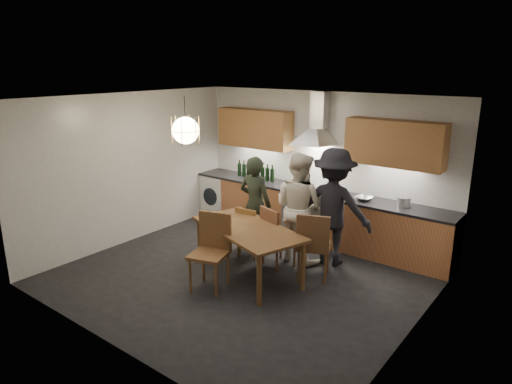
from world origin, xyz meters
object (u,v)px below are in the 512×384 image
Objects in this scene: chair_front at (212,246)px; stock_pot at (404,202)px; person_right at (333,207)px; wine_bottles at (255,171)px; person_left at (255,204)px; person_mid at (299,207)px; dining_table at (248,233)px; mixing_bowl at (364,198)px; chair_back_left at (249,229)px.

chair_front is 5.17× the size of stock_pot.
person_right is 2.25m from wine_bottles.
person_left reaches higher than wine_bottles.
person_left is at bearing 15.98° from person_mid.
dining_table is at bearing 46.72° from person_right.
stock_pot is at bearing -0.16° from wine_bottles.
person_right reaches higher than stock_pot.
person_left is at bearing -152.57° from stock_pot.
person_right is at bearing -137.48° from stock_pot.
stock_pot is (1.78, 2.49, 0.36)m from chair_front.
person_left is 1.85× the size of wine_bottles.
person_mid reaches higher than person_left.
chair_front is 2.70m from mixing_bowl.
person_left is 5.98× the size of mixing_bowl.
wine_bottles reaches higher than dining_table.
mixing_bowl is at bearing -115.71° from person_right.
stock_pot is (1.59, 1.93, 0.30)m from dining_table.
dining_table is at bearing -129.53° from stock_pot.
dining_table is 1.02m from person_mid.
chair_front is at bearing -65.28° from wine_bottles.
chair_back_left is at bearing 38.21° from person_mid.
person_mid is 2.01× the size of wine_bottles.
chair_back_left is 1.76m from wine_bottles.
person_right is (1.27, 0.33, 0.11)m from person_left.
chair_front is 1.45m from person_left.
person_right reaches higher than person_mid.
dining_table is 1.86× the size of chair_front.
person_left is at bearing -78.51° from chair_back_left.
stock_pot is 0.24× the size of wine_bottles.
person_left is 0.78m from person_mid.
chair_front is 3.08m from stock_pot.
wine_bottles is at bearing -30.07° from person_right.
person_left is at bearing 4.49° from person_right.
dining_table is 0.60m from chair_front.
person_right is 8.92× the size of stock_pot.
wine_bottles is (-0.93, 1.39, 0.58)m from chair_back_left.
person_mid reaches higher than mixing_bowl.
person_right is 0.71m from mixing_bowl.
dining_table is at bearing 121.62° from chair_back_left.
dining_table is 2.10m from mixing_bowl.
dining_table is 1.13× the size of person_mid.
chair_front is 1.22× the size of wine_bottles.
person_mid is 0.54m from person_right.
chair_back_left is at bearing 103.65° from person_left.
chair_back_left is at bearing -145.51° from stock_pot.
person_right reaches higher than mixing_bowl.
person_right is at bearing -151.41° from person_mid.
wine_bottles is (-1.34, 1.93, 0.39)m from dining_table.
mixing_bowl is 2.30m from wine_bottles.
stock_pot is (0.83, 0.76, 0.05)m from person_right.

